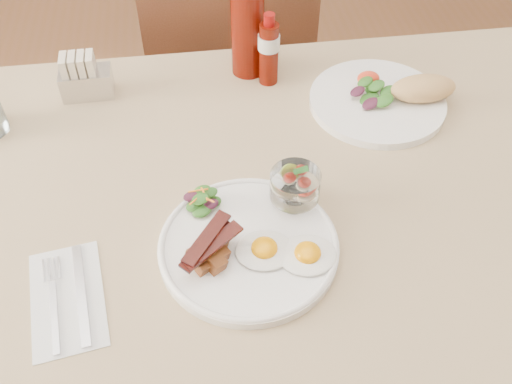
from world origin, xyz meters
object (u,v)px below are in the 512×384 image
at_px(chair_far, 229,74).
at_px(hot_sauce_bottle, 269,50).
at_px(fruit_cup, 295,185).
at_px(second_plate, 388,97).
at_px(ketchup_bottle, 248,31).
at_px(main_plate, 249,247).
at_px(sugar_caddy, 84,79).
at_px(table, 264,225).

bearing_deg(chair_far, hot_sauce_bottle, -81.39).
relative_size(fruit_cup, second_plate, 0.28).
bearing_deg(fruit_cup, ketchup_bottle, 93.40).
bearing_deg(chair_far, fruit_cup, -86.75).
relative_size(fruit_cup, hot_sauce_bottle, 0.53).
bearing_deg(main_plate, ketchup_bottle, 82.78).
relative_size(second_plate, ketchup_bottle, 1.45).
relative_size(fruit_cup, sugar_caddy, 0.80).
bearing_deg(fruit_cup, sugar_caddy, 134.26).
xyz_separation_m(table, main_plate, (-0.04, -0.12, 0.10)).
distance_m(ketchup_bottle, hot_sauce_bottle, 0.06).
xyz_separation_m(chair_far, hot_sauce_bottle, (0.05, -0.35, 0.30)).
bearing_deg(sugar_caddy, hot_sauce_bottle, -1.90).
height_order(main_plate, hot_sauce_bottle, hot_sauce_bottle).
xyz_separation_m(fruit_cup, ketchup_bottle, (-0.02, 0.40, 0.03)).
distance_m(chair_far, main_plate, 0.82).
distance_m(chair_far, ketchup_bottle, 0.45).
distance_m(second_plate, ketchup_bottle, 0.31).
bearing_deg(chair_far, ketchup_bottle, -86.96).
relative_size(second_plate, hot_sauce_bottle, 1.89).
relative_size(second_plate, sugar_caddy, 2.85).
bearing_deg(fruit_cup, hot_sauce_bottle, 87.94).
relative_size(ketchup_bottle, hot_sauce_bottle, 1.31).
bearing_deg(fruit_cup, table, 130.24).
distance_m(main_plate, second_plate, 0.45).
xyz_separation_m(table, chair_far, (0.00, 0.66, -0.14)).
bearing_deg(main_plate, sugar_caddy, 121.99).
bearing_deg(sugar_caddy, fruit_cup, -46.88).
xyz_separation_m(chair_far, sugar_caddy, (-0.31, -0.35, 0.27)).
bearing_deg(second_plate, sugar_caddy, 169.04).
height_order(hot_sauce_bottle, sugar_caddy, hot_sauce_bottle).
xyz_separation_m(main_plate, second_plate, (0.32, 0.32, 0.01)).
height_order(ketchup_bottle, sugar_caddy, ketchup_bottle).
bearing_deg(main_plate, fruit_cup, 39.97).
height_order(table, fruit_cup, fruit_cup).
distance_m(main_plate, sugar_caddy, 0.51).
xyz_separation_m(chair_far, fruit_cup, (0.04, -0.71, 0.29)).
bearing_deg(table, chair_far, 90.00).
height_order(table, sugar_caddy, sugar_caddy).
relative_size(table, second_plate, 4.58).
relative_size(chair_far, second_plate, 3.21).
xyz_separation_m(main_plate, hot_sauce_bottle, (0.10, 0.43, 0.07)).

